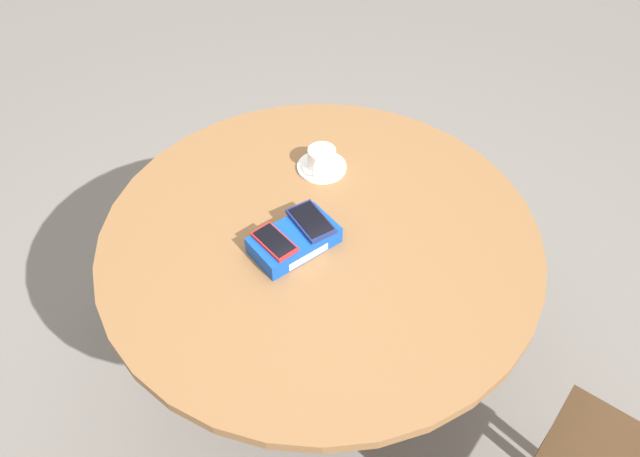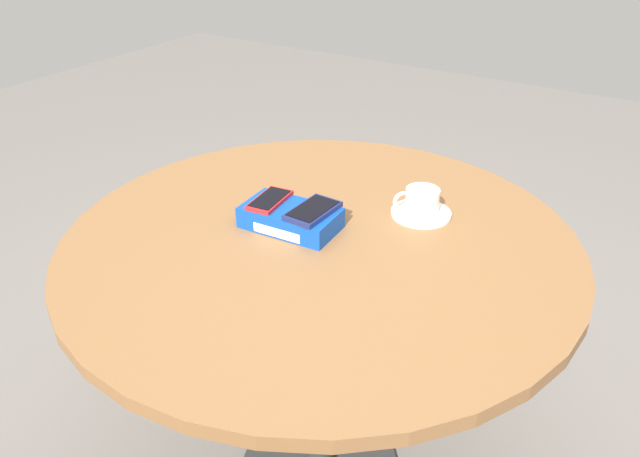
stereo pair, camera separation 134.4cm
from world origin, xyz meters
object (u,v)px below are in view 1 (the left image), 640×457
object	(u,v)px
round_table	(320,260)
phone_red	(274,242)
phone_navy	(311,221)
saucer	(322,167)
phone_box	(294,240)
coffee_cup	(321,158)

from	to	relation	value
round_table	phone_red	size ratio (longest dim) A/B	9.19
phone_navy	saucer	xyz separation A→B (m)	(0.17, 0.20, -0.05)
phone_box	round_table	bearing A→B (deg)	-0.60
phone_box	coffee_cup	distance (m)	0.31
round_table	phone_box	world-z (taller)	phone_box
round_table	saucer	world-z (taller)	saucer
phone_box	saucer	world-z (taller)	phone_box
phone_box	phone_navy	bearing A→B (deg)	6.42
round_table	phone_navy	world-z (taller)	phone_navy
phone_red	coffee_cup	world-z (taller)	coffee_cup
phone_navy	saucer	world-z (taller)	phone_navy
phone_box	phone_navy	world-z (taller)	phone_navy
phone_red	phone_box	bearing A→B (deg)	0.89
round_table	coffee_cup	size ratio (longest dim) A/B	11.72
phone_box	coffee_cup	bearing A→B (deg)	42.70
round_table	coffee_cup	xyz separation A→B (m)	(0.15, 0.21, 0.14)
round_table	phone_box	distance (m)	0.15
phone_box	coffee_cup	xyz separation A→B (m)	(0.23, 0.21, 0.01)
round_table	phone_navy	xyz separation A→B (m)	(-0.02, 0.01, 0.16)
phone_red	coffee_cup	xyz separation A→B (m)	(0.28, 0.21, -0.02)
saucer	coffee_cup	size ratio (longest dim) A/B	1.45
saucer	round_table	bearing A→B (deg)	-125.34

